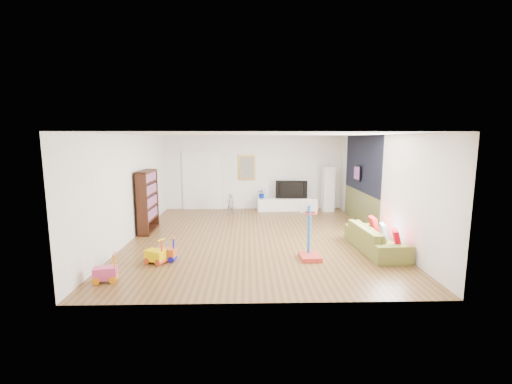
{
  "coord_description": "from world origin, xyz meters",
  "views": [
    {
      "loc": [
        -0.24,
        -8.86,
        2.59
      ],
      "look_at": [
        0.0,
        0.4,
        1.15
      ],
      "focal_mm": 24.0,
      "sensor_mm": 36.0,
      "label": 1
    }
  ],
  "objects_px": {
    "media_console": "(284,204)",
    "bookshelf": "(147,201)",
    "basketball_hoop": "(311,230)",
    "sofa": "(376,239)"
  },
  "relations": [
    {
      "from": "basketball_hoop",
      "to": "bookshelf",
      "type": "bearing_deg",
      "value": 147.38
    },
    {
      "from": "basketball_hoop",
      "to": "sofa",
      "type": "bearing_deg",
      "value": 14.52
    },
    {
      "from": "media_console",
      "to": "bookshelf",
      "type": "height_order",
      "value": "bookshelf"
    },
    {
      "from": "media_console",
      "to": "basketball_hoop",
      "type": "distance_m",
      "value": 5.15
    },
    {
      "from": "media_console",
      "to": "sofa",
      "type": "height_order",
      "value": "sofa"
    },
    {
      "from": "basketball_hoop",
      "to": "media_console",
      "type": "bearing_deg",
      "value": 87.55
    },
    {
      "from": "media_console",
      "to": "bookshelf",
      "type": "distance_m",
      "value": 5.0
    },
    {
      "from": "bookshelf",
      "to": "media_console",
      "type": "bearing_deg",
      "value": 33.19
    },
    {
      "from": "bookshelf",
      "to": "basketball_hoop",
      "type": "xyz_separation_m",
      "value": [
        4.16,
        -2.39,
        -0.22
      ]
    },
    {
      "from": "bookshelf",
      "to": "basketball_hoop",
      "type": "height_order",
      "value": "bookshelf"
    }
  ]
}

